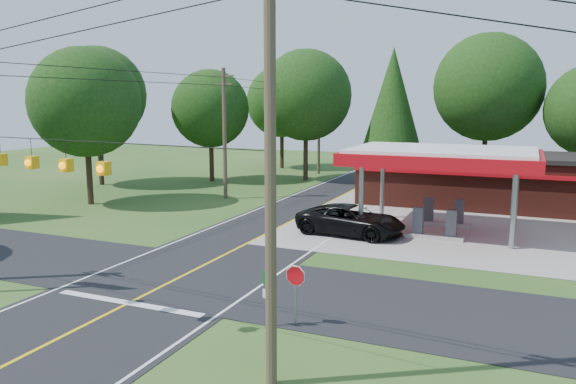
% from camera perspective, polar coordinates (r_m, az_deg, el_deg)
% --- Properties ---
extents(ground, '(120.00, 120.00, 0.00)m').
position_cam_1_polar(ground, '(25.07, -10.67, -8.42)').
color(ground, '#274E1B').
rests_on(ground, ground).
extents(main_highway, '(8.00, 120.00, 0.02)m').
position_cam_1_polar(main_highway, '(25.07, -10.67, -8.40)').
color(main_highway, black).
rests_on(main_highway, ground).
extents(cross_road, '(70.00, 7.00, 0.02)m').
position_cam_1_polar(cross_road, '(25.07, -10.67, -8.39)').
color(cross_road, black).
rests_on(cross_road, ground).
extents(lane_center_yellow, '(0.15, 110.00, 0.00)m').
position_cam_1_polar(lane_center_yellow, '(25.07, -10.67, -8.37)').
color(lane_center_yellow, yellow).
rests_on(lane_center_yellow, main_highway).
extents(gas_canopy, '(10.60, 7.40, 4.88)m').
position_cam_1_polar(gas_canopy, '(33.23, 15.37, 3.26)').
color(gas_canopy, gray).
rests_on(gas_canopy, ground).
extents(convenience_store, '(16.40, 7.55, 3.80)m').
position_cam_1_polar(convenience_store, '(43.26, 18.38, 1.31)').
color(convenience_store, '#552018').
rests_on(convenience_store, ground).
extents(utility_pole_near_right, '(1.80, 0.30, 11.50)m').
position_cam_1_polar(utility_pole_near_right, '(14.18, -1.80, 2.82)').
color(utility_pole_near_right, '#473828').
rests_on(utility_pole_near_right, ground).
extents(utility_pole_far_left, '(1.80, 0.30, 10.00)m').
position_cam_1_polar(utility_pole_far_left, '(43.50, -6.47, 6.11)').
color(utility_pole_far_left, '#473828').
rests_on(utility_pole_far_left, ground).
extents(utility_pole_north, '(0.30, 0.30, 9.50)m').
position_cam_1_polar(utility_pole_north, '(58.36, 3.15, 6.50)').
color(utility_pole_north, '#473828').
rests_on(utility_pole_north, ground).
extents(overhead_beacons, '(17.04, 2.04, 1.03)m').
position_cam_1_polar(overhead_beacons, '(20.00, -23.25, 4.68)').
color(overhead_beacons, black).
rests_on(overhead_beacons, ground).
extents(treeline_backdrop, '(70.27, 51.59, 13.30)m').
position_cam_1_polar(treeline_backdrop, '(45.56, 7.15, 9.12)').
color(treeline_backdrop, '#332316').
rests_on(treeline_backdrop, ground).
extents(suv_car, '(6.75, 6.75, 1.70)m').
position_cam_1_polar(suv_car, '(32.00, 6.40, -2.88)').
color(suv_car, black).
rests_on(suv_car, ground).
extents(octagonal_stop_sign, '(0.75, 0.13, 2.12)m').
position_cam_1_polar(octagonal_stop_sign, '(19.08, 0.76, -9.02)').
color(octagonal_stop_sign, gray).
rests_on(octagonal_stop_sign, ground).
extents(route_sign_post, '(0.45, 0.11, 2.22)m').
position_cam_1_polar(route_sign_post, '(19.01, -1.96, -9.87)').
color(route_sign_post, gray).
rests_on(route_sign_post, ground).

